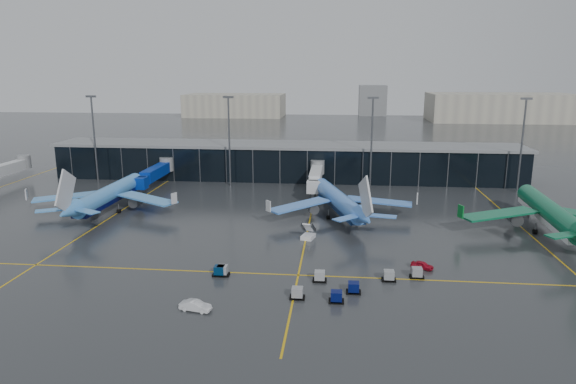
# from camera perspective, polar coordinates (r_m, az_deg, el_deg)

# --- Properties ---
(ground) EXTENTS (600.00, 600.00, 0.00)m
(ground) POSITION_cam_1_polar(r_m,az_deg,el_deg) (99.42, -3.93, -5.68)
(ground) COLOR #282B2D
(ground) RESTS_ON ground
(terminal_pier) EXTENTS (142.00, 17.00, 10.70)m
(terminal_pier) POSITION_cam_1_polar(r_m,az_deg,el_deg) (157.78, -0.21, 3.49)
(terminal_pier) COLOR black
(terminal_pier) RESTS_ON ground
(jet_bridges) EXTENTS (94.00, 27.50, 7.20)m
(jet_bridges) POSITION_cam_1_polar(r_m,az_deg,el_deg) (147.57, -14.65, 2.03)
(jet_bridges) COLOR #595B60
(jet_bridges) RESTS_ON ground
(flood_masts) EXTENTS (203.00, 0.50, 25.50)m
(flood_masts) POSITION_cam_1_polar(r_m,az_deg,el_deg) (144.26, 1.28, 5.94)
(flood_masts) COLOR #595B60
(flood_masts) RESTS_ON ground
(distant_hangars) EXTENTS (260.00, 71.00, 22.00)m
(distant_hangars) POSITION_cam_1_polar(r_m,az_deg,el_deg) (365.04, 11.20, 9.36)
(distant_hangars) COLOR #B2AD99
(distant_hangars) RESTS_ON ground
(taxi_lines) EXTENTS (220.00, 120.00, 0.02)m
(taxi_lines) POSITION_cam_1_polar(r_m,az_deg,el_deg) (108.34, 2.25, -4.04)
(taxi_lines) COLOR gold
(taxi_lines) RESTS_ON ground
(airliner_arkefly) EXTENTS (36.98, 42.00, 12.80)m
(airliner_arkefly) POSITION_cam_1_polar(r_m,az_deg,el_deg) (127.46, -19.26, 0.83)
(airliner_arkefly) COLOR #438EDD
(airliner_arkefly) RESTS_ON ground
(airliner_klm_near) EXTENTS (45.29, 48.54, 12.31)m
(airliner_klm_near) POSITION_cam_1_polar(r_m,az_deg,el_deg) (116.16, 5.60, 0.24)
(airliner_klm_near) COLOR #4481E1
(airliner_klm_near) RESTS_ON ground
(airliner_aer_lingus) EXTENTS (41.04, 46.11, 13.53)m
(airliner_aer_lingus) POSITION_cam_1_polar(r_m,az_deg,el_deg) (117.21, 27.17, -0.77)
(airliner_aer_lingus) COLOR #0C643E
(airliner_aer_lingus) RESTS_ON ground
(baggage_carts) EXTENTS (33.83, 11.78, 1.70)m
(baggage_carts) POSITION_cam_1_polar(r_m,az_deg,el_deg) (80.43, 3.43, -9.80)
(baggage_carts) COLOR black
(baggage_carts) RESTS_ON ground
(mobile_airstair) EXTENTS (2.95, 3.66, 3.45)m
(mobile_airstair) POSITION_cam_1_polar(r_m,az_deg,el_deg) (101.59, 2.26, -4.78)
(mobile_airstair) COLOR white
(mobile_airstair) RESTS_ON ground
(service_van_red) EXTENTS (3.99, 3.06, 1.27)m
(service_van_red) POSITION_cam_1_polar(r_m,az_deg,el_deg) (89.48, 14.69, -7.87)
(service_van_red) COLOR #AD0D21
(service_van_red) RESTS_ON ground
(service_van_white) EXTENTS (4.65, 2.33, 1.46)m
(service_van_white) POSITION_cam_1_polar(r_m,az_deg,el_deg) (73.53, -10.25, -12.33)
(service_van_white) COLOR silver
(service_van_white) RESTS_ON ground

